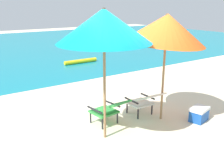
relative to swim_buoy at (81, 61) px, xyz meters
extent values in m
plane|color=beige|center=(-1.98, -1.92, -0.10)|extent=(40.00, 40.00, 0.00)
cube|color=teal|center=(-1.98, 6.43, -0.09)|extent=(40.00, 18.00, 0.01)
cylinder|color=yellow|center=(0.00, 0.00, 0.00)|extent=(1.60, 0.18, 0.18)
cube|color=#338E3D|center=(-2.45, -5.82, 0.18)|extent=(0.58, 0.56, 0.04)
cube|color=#338E3D|center=(-2.40, -6.18, 0.45)|extent=(0.58, 0.58, 0.27)
cylinder|color=black|center=(-2.70, -5.64, 0.03)|extent=(0.04, 0.04, 0.26)
cylinder|color=black|center=(-2.26, -5.58, 0.03)|extent=(0.04, 0.04, 0.26)
cylinder|color=black|center=(-2.64, -6.06, 0.03)|extent=(0.04, 0.04, 0.26)
cylinder|color=black|center=(-2.21, -6.00, 0.03)|extent=(0.04, 0.04, 0.26)
cube|color=black|center=(-2.71, -5.85, 0.30)|extent=(0.09, 0.50, 0.03)
cube|color=black|center=(-2.19, -5.79, 0.30)|extent=(0.09, 0.50, 0.03)
cube|color=silver|center=(-1.45, -5.87, 0.18)|extent=(0.52, 0.50, 0.04)
cube|color=silver|center=(-1.45, -6.24, 0.45)|extent=(0.52, 0.52, 0.27)
cylinder|color=black|center=(-1.67, -5.66, 0.03)|extent=(0.04, 0.04, 0.26)
cylinder|color=black|center=(-1.23, -5.66, 0.03)|extent=(0.04, 0.04, 0.26)
cylinder|color=black|center=(-1.67, -6.08, 0.03)|extent=(0.04, 0.04, 0.26)
cylinder|color=black|center=(-1.23, -6.08, 0.03)|extent=(0.04, 0.04, 0.26)
cube|color=black|center=(-1.71, -5.87, 0.30)|extent=(0.03, 0.50, 0.03)
cube|color=black|center=(-1.19, -5.87, 0.30)|extent=(0.03, 0.50, 0.03)
cylinder|color=olive|center=(-2.78, -6.38, 0.87)|extent=(0.05, 0.05, 1.94)
cone|color=#0A93AD|center=(-2.78, -6.38, 2.12)|extent=(2.41, 2.40, 0.63)
sphere|color=#4C3823|center=(-2.78, -6.38, 2.39)|extent=(0.07, 0.07, 0.07)
cylinder|color=olive|center=(-1.22, -6.38, 0.81)|extent=(0.05, 0.05, 1.82)
cone|color=#EA5619|center=(-1.22, -6.38, 2.00)|extent=(2.42, 2.44, 0.75)
sphere|color=#4C3823|center=(-1.22, -6.38, 2.27)|extent=(0.07, 0.07, 0.07)
cube|color=#194CA5|center=(-0.57, -6.95, 0.03)|extent=(0.51, 0.40, 0.26)
cube|color=white|center=(-0.57, -6.95, 0.19)|extent=(0.53, 0.42, 0.06)
camera|label=1|loc=(-5.25, -10.24, 2.47)|focal=40.61mm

